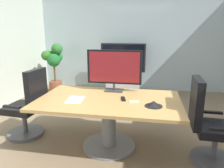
{
  "coord_description": "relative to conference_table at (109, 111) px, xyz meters",
  "views": [
    {
      "loc": [
        0.54,
        -2.64,
        1.65
      ],
      "look_at": [
        0.0,
        0.33,
        0.88
      ],
      "focal_mm": 33.76,
      "sensor_mm": 36.0,
      "label": 1
    }
  ],
  "objects": [
    {
      "name": "paper_notepad",
      "position": [
        -0.44,
        -0.12,
        0.19
      ],
      "size": [
        0.23,
        0.32,
        0.01
      ],
      "primitive_type": "cube",
      "rotation": [
        0.0,
        0.0,
        0.09
      ],
      "color": "white",
      "rests_on": "conference_table"
    },
    {
      "name": "tv_monitor",
      "position": [
        0.01,
        0.41,
        0.54
      ],
      "size": [
        0.84,
        0.18,
        0.64
      ],
      "color": "#333338",
      "rests_on": "conference_table"
    },
    {
      "name": "office_chair_right",
      "position": [
        1.29,
        -0.13,
        -0.09
      ],
      "size": [
        0.6,
        0.58,
        1.09
      ],
      "rotation": [
        0.0,
        0.0,
        1.53
      ],
      "color": "#4C4C51",
      "rests_on": "ground"
    },
    {
      "name": "potted_plant",
      "position": [
        -1.98,
        2.47,
        0.27
      ],
      "size": [
        0.6,
        0.68,
        1.32
      ],
      "color": "brown",
      "rests_on": "ground"
    },
    {
      "name": "wall_back_glass_partition",
      "position": [
        -0.0,
        3.27,
        0.8
      ],
      "size": [
        5.23,
        0.1,
        2.7
      ],
      "primitive_type": "cube",
      "color": "#9EB2B7",
      "rests_on": "ground"
    },
    {
      "name": "wall_display_unit",
      "position": [
        -0.18,
        2.91,
        -0.1
      ],
      "size": [
        1.2,
        0.36,
        1.31
      ],
      "color": "#B7BABC",
      "rests_on": "ground"
    },
    {
      "name": "conference_table",
      "position": [
        0.0,
        0.0,
        0.0
      ],
      "size": [
        1.95,
        1.16,
        0.73
      ],
      "color": "#B2894C",
      "rests_on": "ground"
    },
    {
      "name": "remote_control",
      "position": [
        0.2,
        0.01,
        0.19
      ],
      "size": [
        0.09,
        0.18,
        0.02
      ],
      "primitive_type": "cube",
      "rotation": [
        0.0,
        0.0,
        0.24
      ],
      "color": "black",
      "rests_on": "conference_table"
    },
    {
      "name": "office_chair_left",
      "position": [
        -1.29,
        0.09,
        -0.09
      ],
      "size": [
        0.61,
        0.59,
        1.09
      ],
      "rotation": [
        0.0,
        0.0,
        -1.65
      ],
      "color": "#4C4C51",
      "rests_on": "ground"
    },
    {
      "name": "conference_phone",
      "position": [
        0.61,
        -0.18,
        0.21
      ],
      "size": [
        0.22,
        0.22,
        0.07
      ],
      "color": "black",
      "rests_on": "conference_table"
    },
    {
      "name": "whiteboard_marker",
      "position": [
        0.36,
        -0.08,
        0.19
      ],
      "size": [
        0.13,
        0.05,
        0.02
      ],
      "primitive_type": "cube",
      "rotation": [
        0.0,
        0.0,
        0.28
      ],
      "color": "silver",
      "rests_on": "conference_table"
    },
    {
      "name": "ground_plane",
      "position": [
        -0.0,
        -0.08,
        -0.55
      ],
      "size": [
        7.69,
        7.69,
        0.0
      ],
      "primitive_type": "plane",
      "color": "#7A664C"
    }
  ]
}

